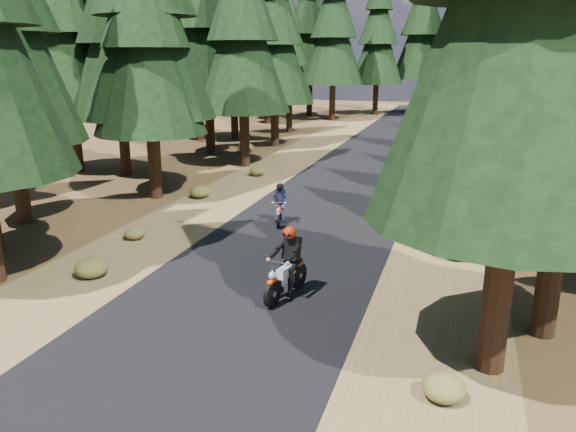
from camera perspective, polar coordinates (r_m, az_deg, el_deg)
name	(u,v)px	position (r m, az deg, el deg)	size (l,w,h in m)	color
ground	(272,268)	(15.77, -1.65, -5.28)	(120.00, 120.00, 0.00)	#48351A
road	(317,220)	(20.30, 2.98, -0.37)	(6.00, 100.00, 0.01)	black
shoulder_l	(202,210)	(21.87, -8.76, 0.65)	(3.20, 100.00, 0.01)	brown
shoulder_r	(449,231)	(19.71, 16.03, -1.50)	(3.20, 100.00, 0.01)	brown
pine_forest	(388,17)	(35.31, 10.17, 19.30)	(34.59, 55.08, 16.32)	black
log_near	(498,194)	(24.91, 20.53, 2.08)	(0.32, 0.32, 5.58)	#4C4233
understory_shrubs	(369,206)	(21.30, 8.25, 1.02)	(16.35, 33.51, 0.61)	#474C1E
rider_lead	(286,275)	(13.69, -0.19, -5.99)	(1.00, 2.07, 1.77)	silver
rider_follow	(280,211)	(19.65, -0.84, 0.54)	(0.82, 1.66, 1.42)	#A50B0B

